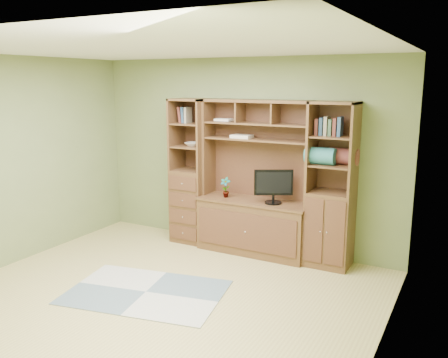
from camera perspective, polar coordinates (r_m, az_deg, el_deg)
The scene contains 11 objects.
room at distance 4.88m, azimuth -8.11°, elevation -0.07°, with size 4.60×4.10×2.64m.
center_hutch at distance 6.26m, azimuth 3.62°, elevation 0.06°, with size 1.54×0.53×2.05m, color #55351D.
left_tower at distance 6.76m, azimuth -3.96°, elevation 0.93°, with size 0.50×0.45×2.05m, color #55351D.
right_tower at distance 5.95m, azimuth 12.78°, elevation -0.81°, with size 0.55×0.45×2.05m, color #55351D.
rug at distance 5.43m, azimuth -9.39°, elevation -13.28°, with size 1.68×1.12×0.01m, color gray.
monitor at distance 6.11m, azimuth 5.99°, elevation -0.16°, with size 0.50×0.22×0.61m, color black.
orchid at distance 6.44m, azimuth 0.18°, elevation -1.01°, with size 0.15×0.10×0.28m, color #A75838.
magazines at distance 6.35m, azimuth 2.16°, elevation 5.15°, with size 0.27×0.20×0.04m, color beige.
bowl at distance 6.68m, azimuth -3.76°, elevation 4.20°, with size 0.21×0.21×0.05m, color beige.
blanket_teal at distance 5.88m, azimuth 11.52°, elevation 2.74°, with size 0.36×0.21×0.21m, color #286B6B.
blanket_red at distance 5.94m, azimuth 14.15°, elevation 2.66°, with size 0.36×0.20×0.20m, color brown.
Camera 1 is at (2.85, -3.84, 2.29)m, focal length 38.00 mm.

